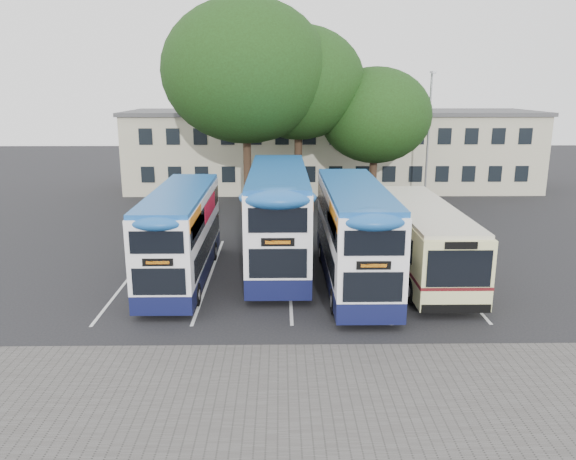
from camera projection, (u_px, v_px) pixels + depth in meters
The scene contains 12 objects.
ground at pixel (396, 319), 20.10m from camera, with size 120.00×120.00×0.00m, color black.
paving_strip at pixel (360, 394), 15.23m from camera, with size 40.00×6.00×0.01m, color #595654.
bay_lines at pixel (289, 274), 24.89m from camera, with size 14.12×11.00×0.01m.
depot_building at pixel (331, 149), 45.44m from camera, with size 32.40×8.40×6.20m.
lamp_post at pixel (429, 132), 38.24m from camera, with size 0.25×1.05×9.06m.
tree_left at pixel (246, 71), 33.80m from camera, with size 10.15×10.15×13.28m.
tree_mid at pixel (299, 83), 35.44m from camera, with size 8.38×8.38×11.86m.
tree_right at pixel (375, 116), 36.35m from camera, with size 7.24×7.24×9.33m.
bus_dd_left at pixel (181, 231), 23.80m from camera, with size 2.26×9.33×3.88m.
bus_dd_mid at pixel (278, 213), 25.69m from camera, with size 2.61×10.78×4.49m.
bus_dd_right at pixel (354, 230), 23.28m from camera, with size 2.42×10.00×4.17m.
bus_single at pixel (422, 235), 24.63m from camera, with size 2.63×10.34×3.08m.
Camera 1 is at (-4.14, -18.60, 8.13)m, focal length 35.00 mm.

